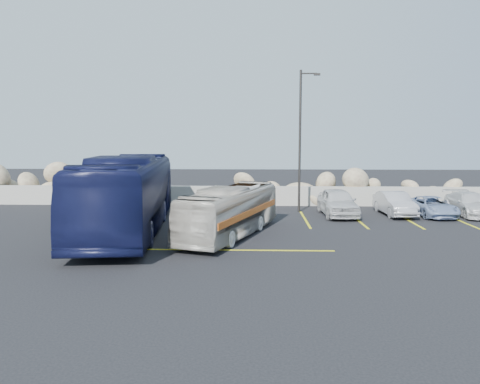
{
  "coord_description": "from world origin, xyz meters",
  "views": [
    {
      "loc": [
        -0.0,
        -17.19,
        4.29
      ],
      "look_at": [
        -0.71,
        4.0,
        1.79
      ],
      "focal_mm": 35.0,
      "sensor_mm": 36.0,
      "label": 1
    }
  ],
  "objects_px": {
    "car_c": "(470,204)",
    "lamppost": "(301,137)",
    "car_b": "(395,204)",
    "car_d": "(432,206)",
    "car_a": "(338,202)",
    "vintage_bus": "(231,211)",
    "tour_coach": "(128,194)"
  },
  "relations": [
    {
      "from": "car_c",
      "to": "lamppost",
      "type": "bearing_deg",
      "value": 175.73
    },
    {
      "from": "car_b",
      "to": "car_d",
      "type": "height_order",
      "value": "car_b"
    },
    {
      "from": "lamppost",
      "to": "car_a",
      "type": "bearing_deg",
      "value": -32.37
    },
    {
      "from": "vintage_bus",
      "to": "car_b",
      "type": "bearing_deg",
      "value": 52.01
    },
    {
      "from": "lamppost",
      "to": "car_c",
      "type": "bearing_deg",
      "value": -5.74
    },
    {
      "from": "car_d",
      "to": "car_a",
      "type": "bearing_deg",
      "value": 177.17
    },
    {
      "from": "lamppost",
      "to": "tour_coach",
      "type": "bearing_deg",
      "value": -144.87
    },
    {
      "from": "car_a",
      "to": "car_b",
      "type": "height_order",
      "value": "car_a"
    },
    {
      "from": "car_b",
      "to": "car_d",
      "type": "bearing_deg",
      "value": -10.23
    },
    {
      "from": "lamppost",
      "to": "vintage_bus",
      "type": "relative_size",
      "value": 1.03
    },
    {
      "from": "vintage_bus",
      "to": "car_d",
      "type": "xyz_separation_m",
      "value": [
        10.7,
        5.46,
        -0.56
      ]
    },
    {
      "from": "car_b",
      "to": "car_a",
      "type": "bearing_deg",
      "value": -178.14
    },
    {
      "from": "tour_coach",
      "to": "car_c",
      "type": "bearing_deg",
      "value": 9.79
    },
    {
      "from": "car_b",
      "to": "car_c",
      "type": "bearing_deg",
      "value": -2.32
    },
    {
      "from": "tour_coach",
      "to": "car_d",
      "type": "xyz_separation_m",
      "value": [
        15.4,
        4.65,
        -1.2
      ]
    },
    {
      "from": "vintage_bus",
      "to": "lamppost",
      "type": "bearing_deg",
      "value": 80.3
    },
    {
      "from": "vintage_bus",
      "to": "car_a",
      "type": "relative_size",
      "value": 1.78
    },
    {
      "from": "car_a",
      "to": "car_c",
      "type": "relative_size",
      "value": 1.01
    },
    {
      "from": "car_a",
      "to": "car_d",
      "type": "distance_m",
      "value": 5.13
    },
    {
      "from": "lamppost",
      "to": "vintage_bus",
      "type": "distance_m",
      "value": 8.26
    },
    {
      "from": "car_c",
      "to": "vintage_bus",
      "type": "bearing_deg",
      "value": -154.41
    },
    {
      "from": "car_a",
      "to": "vintage_bus",
      "type": "bearing_deg",
      "value": -137.84
    },
    {
      "from": "lamppost",
      "to": "car_a",
      "type": "relative_size",
      "value": 1.83
    },
    {
      "from": "vintage_bus",
      "to": "car_c",
      "type": "relative_size",
      "value": 1.81
    },
    {
      "from": "car_c",
      "to": "tour_coach",
      "type": "bearing_deg",
      "value": -162.82
    },
    {
      "from": "car_d",
      "to": "car_c",
      "type": "bearing_deg",
      "value": 4.77
    },
    {
      "from": "tour_coach",
      "to": "car_a",
      "type": "bearing_deg",
      "value": 18.38
    },
    {
      "from": "car_b",
      "to": "car_c",
      "type": "height_order",
      "value": "car_b"
    },
    {
      "from": "car_d",
      "to": "car_b",
      "type": "bearing_deg",
      "value": 169.69
    },
    {
      "from": "lamppost",
      "to": "car_d",
      "type": "bearing_deg",
      "value": -9.78
    },
    {
      "from": "lamppost",
      "to": "tour_coach",
      "type": "distance_m",
      "value": 10.51
    },
    {
      "from": "car_a",
      "to": "car_b",
      "type": "xyz_separation_m",
      "value": [
        3.18,
        0.26,
        -0.11
      ]
    }
  ]
}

